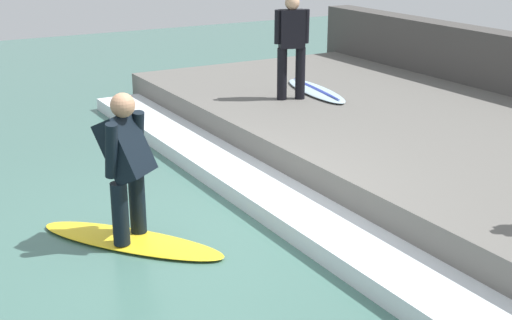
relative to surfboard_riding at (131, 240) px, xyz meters
The scene contains 7 objects.
ground_plane 0.60m from the surfboard_riding, 16.29° to the right, with size 28.00×28.00×0.00m, color #426B60.
concrete_ledge 4.33m from the surfboard_riding, ahead, with size 4.40×11.55×0.50m, color #66635E.
wave_foam_crest 1.75m from the surfboard_riding, ahead, with size 0.75×10.97×0.20m, color silver.
surfboard_riding is the anchor object (origin of this frame).
surfer_riding 0.84m from the surfboard_riding, 90.00° to the left, with size 0.60×0.62×1.47m.
surfer_waiting_near 4.58m from the surfboard_riding, 36.36° to the left, with size 0.50×0.34×1.53m.
surfboard_waiting_near 4.97m from the surfboard_riding, 34.06° to the left, with size 0.72×1.85×0.07m.
Camera 1 is at (-2.71, -6.06, 3.04)m, focal length 50.00 mm.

